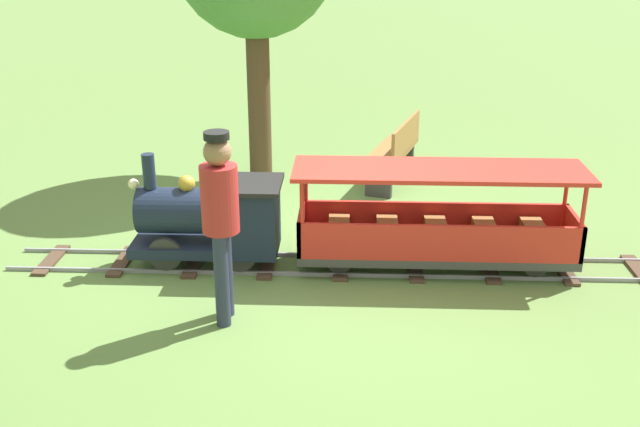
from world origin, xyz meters
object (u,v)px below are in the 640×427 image
object	(u,v)px
conductor_person	(220,213)
park_bench	(395,152)
locomotive	(213,218)
passenger_car	(436,228)

from	to	relation	value
conductor_person	park_bench	bearing A→B (deg)	-23.74
locomotive	park_bench	size ratio (longest dim) A/B	1.06
passenger_car	conductor_person	distance (m)	2.20
locomotive	passenger_car	distance (m)	2.12
locomotive	conductor_person	bearing A→B (deg)	-165.50
passenger_car	park_bench	size ratio (longest dim) A/B	1.99
passenger_car	park_bench	xyz separation A→B (m)	(2.55, 0.26, -0.01)
passenger_car	conductor_person	size ratio (longest dim) A/B	1.67
locomotive	park_bench	bearing A→B (deg)	-36.24
passenger_car	conductor_person	bearing A→B (deg)	120.06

